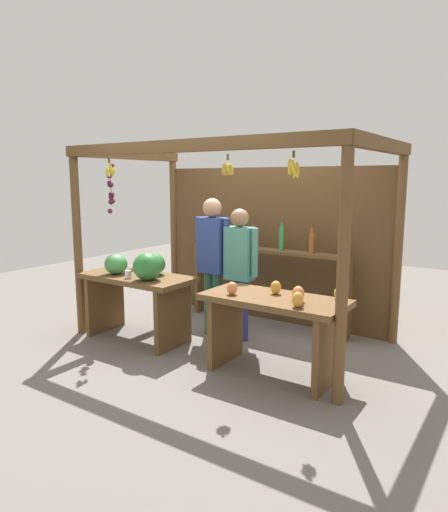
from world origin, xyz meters
The scene contains 7 objects.
ground_plane centered at (0.00, 0.00, 0.00)m, with size 12.00×12.00×0.00m, color slate.
market_stall centered at (-0.01, 0.42, 1.31)m, with size 3.41×1.90×2.26m.
fruit_counter_left centered at (-0.86, -0.69, 0.70)m, with size 1.38×0.67×1.08m.
fruit_counter_right centered at (0.92, -0.67, 0.58)m, with size 1.38×0.65×0.92m.
bottle_shelf_unit centered at (0.07, 0.67, 0.81)m, with size 2.19×0.22×1.35m.
vendor_man centered at (-0.25, -0.06, 1.00)m, with size 0.48×0.22×1.66m.
vendor_woman centered at (0.11, -0.02, 0.92)m, with size 0.48×0.21×1.55m.
Camera 1 is at (2.91, -4.48, 1.88)m, focal length 32.48 mm.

